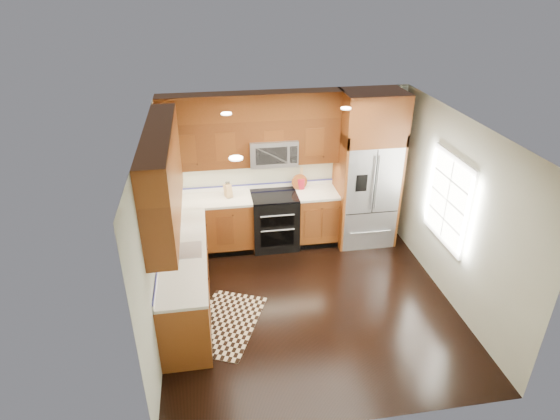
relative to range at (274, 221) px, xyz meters
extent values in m
plane|color=black|center=(0.25, -1.67, -0.47)|extent=(4.00, 4.00, 0.00)
cube|color=#B7BFAC|center=(0.25, 0.33, 0.83)|extent=(4.00, 0.02, 2.60)
cube|color=#B7BFAC|center=(-1.75, -1.67, 0.83)|extent=(0.02, 4.00, 2.60)
cube|color=#B7BFAC|center=(2.25, -1.67, 0.83)|extent=(0.02, 4.00, 2.60)
cube|color=white|center=(2.23, -1.47, 0.93)|extent=(0.04, 1.10, 1.30)
cube|color=white|center=(2.22, -1.47, 0.93)|extent=(0.02, 0.95, 1.15)
cube|color=brown|center=(-1.06, 0.03, -0.02)|extent=(1.37, 0.60, 0.90)
cube|color=brown|center=(0.74, 0.03, -0.02)|extent=(0.72, 0.60, 0.90)
cube|color=brown|center=(-1.45, -1.47, -0.02)|extent=(0.60, 2.40, 0.90)
cube|color=white|center=(-0.32, 0.03, 0.45)|extent=(2.85, 0.62, 0.04)
cube|color=white|center=(-1.45, -1.47, 0.45)|extent=(0.62, 2.40, 0.04)
cube|color=brown|center=(-0.32, 0.17, 1.36)|extent=(2.85, 0.33, 0.75)
cube|color=brown|center=(-1.58, -1.47, 1.36)|extent=(0.33, 2.40, 0.75)
cube|color=brown|center=(-0.32, 0.17, 1.93)|extent=(2.85, 0.33, 0.40)
cube|color=brown|center=(-1.58, -1.47, 1.93)|extent=(0.33, 2.40, 0.40)
cube|color=black|center=(0.00, 0.00, -0.01)|extent=(0.76, 0.64, 0.92)
cube|color=black|center=(0.00, 0.00, 0.47)|extent=(0.76, 0.60, 0.02)
cube|color=black|center=(0.00, -0.31, 0.15)|extent=(0.55, 0.01, 0.18)
cube|color=black|center=(0.00, -0.31, -0.17)|extent=(0.55, 0.01, 0.28)
cylinder|color=#B2B2B7|center=(0.00, -0.34, 0.27)|extent=(0.55, 0.02, 0.02)
cylinder|color=#B2B2B7|center=(0.00, -0.34, 0.00)|extent=(0.55, 0.02, 0.02)
cube|color=#B2B2B7|center=(0.00, 0.13, 1.19)|extent=(0.76, 0.40, 0.42)
cube|color=black|center=(-0.05, -0.06, 1.19)|extent=(0.50, 0.01, 0.28)
cube|color=#B2B2B7|center=(1.55, -0.04, 0.43)|extent=(0.90, 0.74, 1.80)
cube|color=black|center=(1.55, -0.41, 0.78)|extent=(0.01, 0.01, 1.08)
cube|color=black|center=(1.33, -0.41, 0.78)|extent=(0.18, 0.01, 0.28)
cube|color=brown|center=(1.08, -0.04, 0.53)|extent=(0.04, 0.74, 2.00)
cube|color=brown|center=(2.02, -0.04, 0.53)|extent=(0.04, 0.74, 2.00)
cube|color=brown|center=(1.55, -0.04, 1.73)|extent=(0.98, 0.74, 0.80)
cube|color=#B2B2B7|center=(-1.45, -1.47, 0.48)|extent=(0.50, 0.42, 0.02)
cylinder|color=#B2B2B7|center=(-1.65, -1.25, 0.61)|extent=(0.02, 0.02, 0.28)
torus|color=#B2B2B7|center=(-1.65, -1.33, 0.75)|extent=(0.18, 0.02, 0.18)
cube|color=black|center=(-0.95, -1.90, -0.46)|extent=(1.23, 1.50, 0.01)
cube|color=tan|center=(-0.75, 0.08, 0.58)|extent=(0.14, 0.16, 0.21)
cylinder|color=maroon|center=(0.48, 0.20, 0.56)|extent=(0.18, 0.18, 0.18)
cylinder|color=brown|center=(0.46, 0.18, 0.48)|extent=(0.30, 0.30, 0.02)
camera|label=1|loc=(-1.01, -6.84, 3.82)|focal=30.00mm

